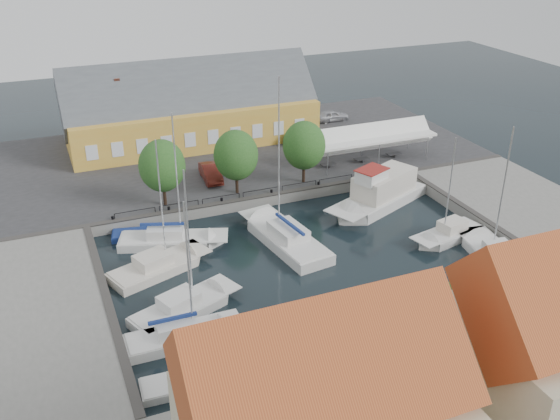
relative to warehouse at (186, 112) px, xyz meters
name	(u,v)px	position (x,y,z in m)	size (l,w,h in m)	color
ground	(308,256)	(2.60, -28.36, -4.43)	(140.00, 140.00, 0.00)	black
north_quay	(223,157)	(2.60, -5.36, -3.93)	(56.00, 26.00, 1.00)	#2D2D30
west_quay	(22,326)	(-19.40, -30.36, -3.93)	(12.00, 24.00, 1.00)	slate
east_quay	(536,215)	(24.60, -30.36, -3.93)	(12.00, 24.00, 1.00)	slate
quay_edge_fittings	(286,220)	(2.62, -23.61, -3.37)	(56.00, 24.72, 0.40)	#383533
warehouse	(186,112)	(0.00, 0.00, 0.00)	(28.56, 14.00, 9.55)	gold
tent_canopy	(371,137)	(16.60, -13.86, -0.74)	(14.00, 4.00, 2.83)	white
quay_trees	(236,155)	(0.60, -16.36, 0.45)	(18.20, 4.20, 6.30)	black
car_silver	(332,116)	(19.06, 0.19, -2.70)	(1.71, 4.26, 1.45)	#B4B6BD
car_red	(211,173)	(-0.82, -12.33, -2.65)	(1.64, 4.72, 1.55)	#5A1B14
center_sailboat	(286,240)	(1.74, -25.70, -4.07)	(4.75, 11.27, 14.74)	silver
trawler	(380,195)	(12.99, -22.12, -3.41)	(12.10, 7.86, 5.00)	silver
east_boat_b	(449,236)	(15.12, -30.26, -4.17)	(7.40, 3.80, 9.92)	silver
east_boat_c	(498,260)	(16.30, -35.16, -4.17)	(4.37, 9.62, 11.79)	silver
west_boat_a	(171,242)	(-7.35, -22.15, -4.16)	(9.48, 5.47, 12.16)	silver
west_boat_b	(158,269)	(-9.30, -26.07, -4.17)	(8.67, 5.50, 11.34)	beige
west_boat_c	(184,309)	(-8.80, -32.24, -4.17)	(8.62, 5.52, 11.25)	silver
west_boat_d	(182,338)	(-9.74, -35.34, -4.16)	(7.97, 2.49, 10.66)	silver
launch_sw	(183,386)	(-10.76, -39.62, -4.34)	(5.40, 2.27, 0.98)	silver
launch_nw	(139,236)	(-9.62, -19.77, -4.34)	(4.99, 2.83, 0.88)	navy
townhouses	(548,369)	(4.52, -51.60, 1.40)	(36.30, 8.50, 12.00)	#C4B997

